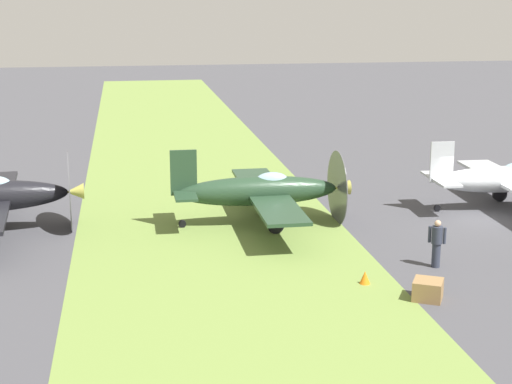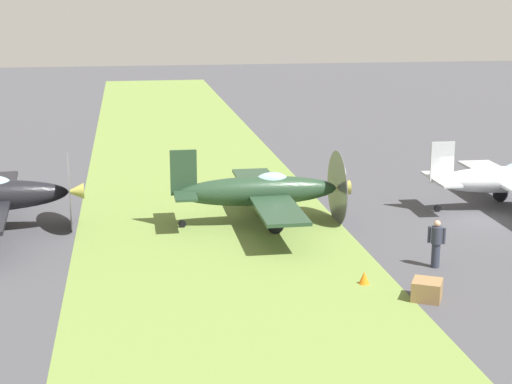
% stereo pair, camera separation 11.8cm
% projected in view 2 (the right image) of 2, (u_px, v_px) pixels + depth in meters
% --- Properties ---
extents(ground_plane, '(160.00, 160.00, 0.00)m').
position_uv_depth(ground_plane, '(475.00, 216.00, 34.74)').
color(ground_plane, '#424247').
extents(grass_verge, '(120.00, 11.00, 0.01)m').
position_uv_depth(grass_verge, '(211.00, 228.00, 32.93)').
color(grass_verge, olive).
rests_on(grass_verge, ground).
extents(airplane_lead, '(9.27, 7.35, 3.31)m').
position_uv_depth(airplane_lead, '(508.00, 179.00, 35.57)').
color(airplane_lead, '#B2B7BC').
rests_on(airplane_lead, ground).
extents(airplane_wingman, '(9.55, 7.61, 3.43)m').
position_uv_depth(airplane_wingman, '(261.00, 191.00, 33.26)').
color(airplane_wingman, '#233D28').
rests_on(airplane_wingman, ground).
extents(ground_crew_chief, '(0.38, 0.56, 1.73)m').
position_uv_depth(ground_crew_chief, '(436.00, 243.00, 28.02)').
color(ground_crew_chief, '#2D3342').
rests_on(ground_crew_chief, ground).
extents(supply_crate, '(1.22, 1.22, 0.64)m').
position_uv_depth(supply_crate, '(427.00, 290.00, 25.16)').
color(supply_crate, olive).
rests_on(supply_crate, ground).
extents(runway_marker_cone, '(0.36, 0.36, 0.44)m').
position_uv_depth(runway_marker_cone, '(364.00, 278.00, 26.55)').
color(runway_marker_cone, orange).
rests_on(runway_marker_cone, ground).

